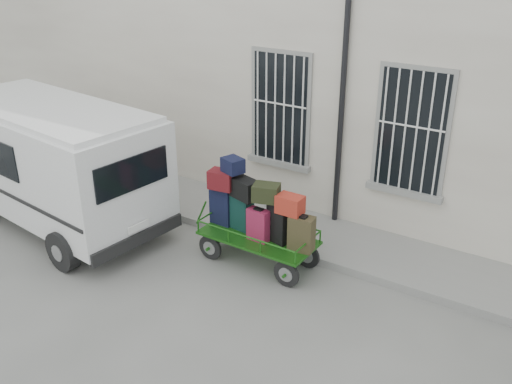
% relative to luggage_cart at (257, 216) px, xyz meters
% --- Properties ---
extents(ground, '(80.00, 80.00, 0.00)m').
position_rel_luggage_cart_xyz_m(ground, '(-0.36, -0.88, -0.93)').
color(ground, slate).
rests_on(ground, ground).
extents(building, '(24.00, 5.15, 6.00)m').
position_rel_luggage_cart_xyz_m(building, '(-0.36, 4.62, 2.07)').
color(building, '#BFB3A3').
rests_on(building, ground).
extents(sidewalk, '(24.00, 1.70, 0.15)m').
position_rel_luggage_cart_xyz_m(sidewalk, '(-0.36, 1.32, -0.85)').
color(sidewalk, gray).
rests_on(sidewalk, ground).
extents(luggage_cart, '(2.51, 0.98, 1.90)m').
position_rel_luggage_cart_xyz_m(luggage_cart, '(0.00, 0.00, 0.00)').
color(luggage_cart, black).
rests_on(luggage_cart, ground).
extents(van, '(5.17, 2.72, 2.50)m').
position_rel_luggage_cart_xyz_m(van, '(-4.21, -0.86, 0.50)').
color(van, silver).
rests_on(van, ground).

